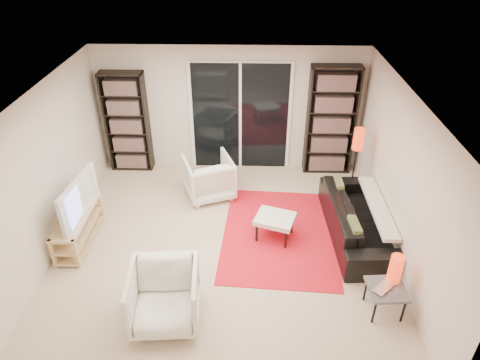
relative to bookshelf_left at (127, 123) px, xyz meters
name	(u,v)px	position (x,y,z in m)	size (l,w,h in m)	color
floor	(223,245)	(1.95, -2.33, -0.98)	(5.00, 5.00, 0.00)	beige
wall_back	(230,109)	(1.95, 0.17, 0.22)	(5.00, 0.02, 2.40)	beige
wall_front	(204,326)	(1.95, -4.83, 0.22)	(5.00, 0.02, 2.40)	beige
wall_left	(45,177)	(-0.55, -2.33, 0.22)	(0.02, 5.00, 2.40)	beige
wall_right	(402,182)	(4.45, -2.33, 0.22)	(0.02, 5.00, 2.40)	beige
ceiling	(219,98)	(1.95, -2.33, 1.42)	(5.00, 5.00, 0.02)	white
sliding_door	(240,117)	(2.15, 0.13, 0.07)	(1.92, 0.08, 2.16)	white
bookshelf_left	(127,123)	(0.00, 0.00, 0.00)	(0.80, 0.30, 1.95)	black
bookshelf_right	(331,121)	(3.85, 0.00, 0.07)	(0.90, 0.30, 2.10)	black
tv_stand	(78,228)	(-0.27, -2.30, -0.71)	(0.39, 1.23, 0.50)	tan
tv	(72,198)	(-0.25, -2.30, -0.16)	(1.09, 0.14, 0.63)	black
rug	(279,234)	(2.83, -2.05, -0.97)	(1.77, 2.40, 0.01)	red
sofa	(358,219)	(4.04, -2.03, -0.66)	(2.13, 0.83, 0.62)	black
armchair_back	(209,177)	(1.61, -0.95, -0.60)	(0.80, 0.82, 0.75)	silver
armchair_front	(164,297)	(1.32, -3.76, -0.59)	(0.83, 0.85, 0.78)	silver
ottoman	(275,220)	(2.74, -2.13, -0.63)	(0.70, 0.63, 0.40)	silver
side_table	(386,291)	(4.07, -3.56, -0.62)	(0.49, 0.49, 0.40)	#4F5055
laptop	(388,289)	(4.07, -3.59, -0.56)	(0.35, 0.23, 0.03)	silver
table_lamp	(396,269)	(4.18, -3.41, -0.38)	(0.17, 0.17, 0.39)	red
floor_lamp	(357,147)	(4.14, -1.00, 0.06)	(0.21, 0.21, 1.37)	black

